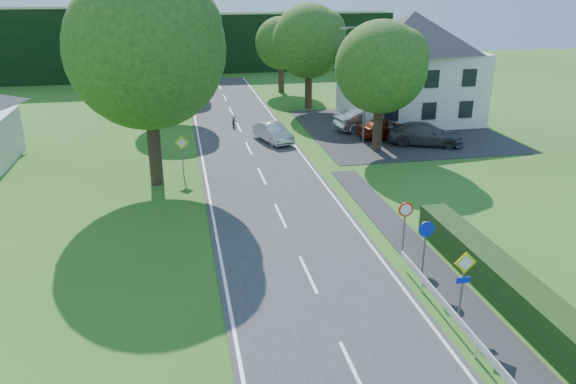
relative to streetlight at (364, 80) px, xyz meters
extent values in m
cube|color=#313134|center=(-8.06, -10.00, -4.44)|extent=(7.00, 80.00, 0.04)
cube|color=black|center=(3.94, 3.00, -4.44)|extent=(14.00, 16.00, 0.04)
cube|color=white|center=(-11.31, -10.00, -4.42)|extent=(0.12, 80.00, 0.01)
cube|color=white|center=(-4.81, -10.00, -4.42)|extent=(0.12, 80.00, 0.01)
cube|color=black|center=(-0.06, 36.00, -0.96)|extent=(30.00, 5.00, 7.00)
cube|color=silver|center=(5.94, 6.00, -1.66)|extent=(10.00, 8.00, 5.60)
pyramid|color=#252429|center=(5.94, 6.00, 2.64)|extent=(10.60, 8.40, 3.00)
cylinder|color=slate|center=(0.14, 0.00, -0.46)|extent=(0.16, 0.16, 8.00)
cylinder|color=slate|center=(-0.66, 0.00, 3.44)|extent=(1.70, 0.10, 0.10)
cube|color=slate|center=(-1.56, 0.00, 3.39)|extent=(0.50, 0.18, 0.12)
cylinder|color=slate|center=(-3.76, -22.00, -3.26)|extent=(0.07, 0.07, 2.40)
cube|color=#E4E60C|center=(-3.76, -22.03, -2.26)|extent=(0.78, 0.04, 0.78)
cube|color=white|center=(-3.76, -22.03, -2.26)|extent=(0.57, 0.05, 0.57)
cube|color=#0D2AC3|center=(-3.76, -22.03, -2.91)|extent=(0.50, 0.04, 0.22)
cylinder|color=slate|center=(-3.76, -19.00, -3.36)|extent=(0.07, 0.07, 2.20)
cylinder|color=#0D2AC3|center=(-3.76, -19.03, -2.41)|extent=(0.64, 0.04, 0.64)
cylinder|color=slate|center=(-3.76, -17.00, -3.36)|extent=(0.07, 0.07, 2.20)
cylinder|color=red|center=(-3.76, -17.03, -2.41)|extent=(0.64, 0.04, 0.64)
cylinder|color=white|center=(-3.76, -17.05, -2.41)|extent=(0.48, 0.04, 0.48)
cylinder|color=slate|center=(-12.56, -5.00, -3.36)|extent=(0.07, 0.07, 2.20)
cube|color=#E4E60C|center=(-12.56, -5.03, -2.41)|extent=(0.78, 0.04, 0.78)
cube|color=white|center=(-12.56, -5.03, -2.41)|extent=(0.57, 0.05, 0.57)
imported|color=#B2B3B7|center=(-6.14, 1.31, -3.77)|extent=(2.53, 4.22, 1.31)
imported|color=black|center=(-8.40, 6.44, -3.97)|extent=(0.85, 1.79, 0.90)
imported|color=maroon|center=(2.15, 0.78, -3.70)|extent=(4.36, 2.08, 1.44)
imported|color=silver|center=(1.54, 3.20, -3.59)|extent=(5.29, 2.58, 1.67)
imported|color=#47464B|center=(4.16, -1.44, -3.67)|extent=(5.61, 3.91, 1.51)
imported|color=red|center=(4.82, 5.00, -3.41)|extent=(2.28, 2.32, 2.02)
camera|label=1|loc=(-12.60, -36.88, 6.34)|focal=35.00mm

